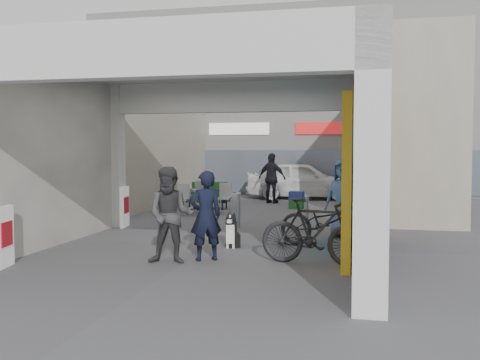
% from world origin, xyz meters
% --- Properties ---
extents(ground, '(90.00, 90.00, 0.00)m').
position_xyz_m(ground, '(0.00, 0.00, 0.00)').
color(ground, '#4F4E53').
rests_on(ground, ground).
extents(arcade_canopy, '(6.40, 6.45, 6.40)m').
position_xyz_m(arcade_canopy, '(0.54, -0.82, 2.30)').
color(arcade_canopy, silver).
rests_on(arcade_canopy, ground).
extents(far_building, '(18.00, 4.08, 8.00)m').
position_xyz_m(far_building, '(-0.00, 13.99, 3.99)').
color(far_building, silver).
rests_on(far_building, ground).
extents(plaza_bldg_left, '(2.00, 9.00, 5.00)m').
position_xyz_m(plaza_bldg_left, '(-4.50, 7.50, 2.50)').
color(plaza_bldg_left, '#AAA38D').
rests_on(plaza_bldg_left, ground).
extents(plaza_bldg_right, '(2.00, 9.00, 5.00)m').
position_xyz_m(plaza_bldg_right, '(4.50, 7.50, 2.50)').
color(plaza_bldg_right, '#AAA38D').
rests_on(plaza_bldg_right, ground).
extents(bollard_left, '(0.09, 0.09, 0.88)m').
position_xyz_m(bollard_left, '(-1.72, 2.20, 0.44)').
color(bollard_left, '#94979C').
rests_on(bollard_left, ground).
extents(bollard_center, '(0.09, 0.09, 0.84)m').
position_xyz_m(bollard_center, '(0.02, 2.57, 0.42)').
color(bollard_center, '#94979C').
rests_on(bollard_center, ground).
extents(bollard_right, '(0.09, 0.09, 0.84)m').
position_xyz_m(bollard_right, '(1.74, 2.26, 0.42)').
color(bollard_right, '#94979C').
rests_on(bollard_right, ground).
extents(advert_board_near, '(0.19, 0.56, 1.00)m').
position_xyz_m(advert_board_near, '(-2.75, -2.67, 0.51)').
color(advert_board_near, silver).
rests_on(advert_board_near, ground).
extents(advert_board_far, '(0.17, 0.56, 1.00)m').
position_xyz_m(advert_board_far, '(-2.75, 2.00, 0.51)').
color(advert_board_far, silver).
rests_on(advert_board_far, ground).
extents(cafe_set, '(1.50, 1.21, 0.90)m').
position_xyz_m(cafe_set, '(-1.63, 5.04, 0.32)').
color(cafe_set, '#AFB0B5').
rests_on(cafe_set, ground).
extents(produce_stand, '(1.31, 0.71, 0.86)m').
position_xyz_m(produce_stand, '(-1.83, 6.44, 0.34)').
color(produce_stand, black).
rests_on(produce_stand, ground).
extents(crate_stack, '(0.50, 0.41, 0.56)m').
position_xyz_m(crate_stack, '(0.98, 7.09, 0.28)').
color(crate_stack, '#19581E').
rests_on(crate_stack, ground).
extents(border_collie, '(0.26, 0.51, 0.70)m').
position_xyz_m(border_collie, '(0.48, -0.16, 0.28)').
color(border_collie, black).
rests_on(border_collie, ground).
extents(man_with_dog, '(0.68, 0.61, 1.56)m').
position_xyz_m(man_with_dog, '(0.31, -1.45, 0.78)').
color(man_with_dog, black).
rests_on(man_with_dog, ground).
extents(man_back_turned, '(0.87, 0.71, 1.63)m').
position_xyz_m(man_back_turned, '(-0.21, -1.78, 0.82)').
color(man_back_turned, '#38383A').
rests_on(man_back_turned, ground).
extents(man_elderly, '(0.98, 0.81, 1.73)m').
position_xyz_m(man_elderly, '(2.60, 1.53, 0.87)').
color(man_elderly, '#4F6F9A').
rests_on(man_elderly, ground).
extents(man_crates, '(1.14, 0.75, 1.80)m').
position_xyz_m(man_crates, '(-0.06, 8.60, 0.90)').
color(man_crates, black).
rests_on(man_crates, ground).
extents(bicycle_front, '(2.02, 1.08, 1.01)m').
position_xyz_m(bicycle_front, '(2.30, 0.25, 0.50)').
color(bicycle_front, black).
rests_on(bicycle_front, ground).
extents(bicycle_rear, '(1.91, 0.81, 1.11)m').
position_xyz_m(bicycle_rear, '(2.19, -1.44, 0.56)').
color(bicycle_rear, black).
rests_on(bicycle_rear, ground).
extents(white_van, '(4.42, 2.06, 1.46)m').
position_xyz_m(white_van, '(0.83, 10.55, 0.73)').
color(white_van, white).
rests_on(white_van, ground).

